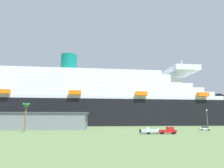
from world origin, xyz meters
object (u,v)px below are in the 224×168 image
small_boat_on_trailer (151,131)px  parked_car_white_van (205,128)px  pickup_truck (168,131)px  street_lamp (207,117)px  cruise_ship (105,103)px  palm_tree (26,108)px

small_boat_on_trailer → parked_car_white_van: (28.11, 20.51, -0.13)m
pickup_truck → street_lamp: (17.68, 8.30, 4.27)m
cruise_ship → pickup_truck: 90.35m
cruise_ship → street_lamp: 87.36m
palm_tree → parked_car_white_van: palm_tree is taller
cruise_ship → pickup_truck: (18.33, -87.08, -15.62)m
pickup_truck → cruise_ship: bearing=101.9°
small_boat_on_trailer → palm_tree: (-43.87, 12.20, 7.66)m
pickup_truck → parked_car_white_van: 30.68m
pickup_truck → small_boat_on_trailer: pickup_truck is taller
small_boat_on_trailer → palm_tree: palm_tree is taller
cruise_ship → palm_tree: size_ratio=21.72×
palm_tree → cruise_ship: bearing=67.6°
cruise_ship → small_boat_on_trailer: size_ratio=31.31×
small_boat_on_trailer → parked_car_white_van: bearing=36.1°
palm_tree → parked_car_white_van: (71.98, 8.31, -7.80)m
cruise_ship → parked_car_white_van: size_ratio=51.13×
small_boat_on_trailer → street_lamp: size_ratio=0.91×
pickup_truck → palm_tree: size_ratio=0.52×
street_lamp → small_boat_on_trailer: bearing=-160.2°
cruise_ship → small_boat_on_trailer: (13.01, -87.06, -15.70)m
cruise_ship → street_lamp: size_ratio=28.45×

